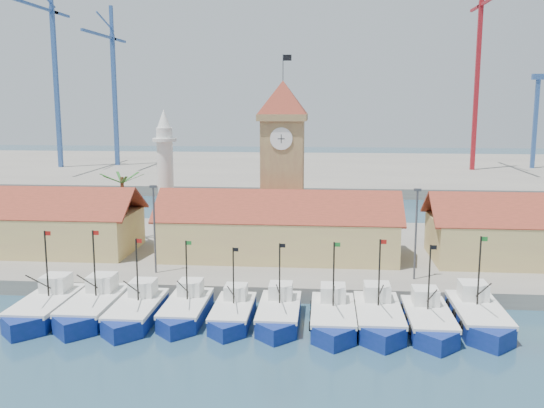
# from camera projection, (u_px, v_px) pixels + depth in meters

# --- Properties ---
(ground) EXTENTS (400.00, 400.00, 0.00)m
(ground) POSITION_uv_depth(u_px,v_px,m) (260.00, 335.00, 49.37)
(ground) COLOR navy
(ground) RESTS_ON ground
(quay) EXTENTS (140.00, 32.00, 1.50)m
(quay) POSITION_uv_depth(u_px,v_px,m) (281.00, 253.00, 72.80)
(quay) COLOR gray
(quay) RESTS_ON ground
(terminal) EXTENTS (240.00, 80.00, 2.00)m
(terminal) POSITION_uv_depth(u_px,v_px,m) (305.00, 170.00, 157.18)
(terminal) COLOR gray
(terminal) RESTS_ON ground
(boat_0) EXTENTS (3.90, 10.68, 8.08)m
(boat_0) POSITION_uv_depth(u_px,v_px,m) (44.00, 309.00, 53.06)
(boat_0) COLOR navy
(boat_0) RESTS_ON ground
(boat_1) EXTENTS (3.91, 10.72, 8.11)m
(boat_1) POSITION_uv_depth(u_px,v_px,m) (92.00, 309.00, 53.12)
(boat_1) COLOR navy
(boat_1) RESTS_ON ground
(boat_2) EXTENTS (3.65, 10.00, 7.57)m
(boat_2) POSITION_uv_depth(u_px,v_px,m) (135.00, 313.00, 52.27)
(boat_2) COLOR navy
(boat_2) RESTS_ON ground
(boat_3) EXTENTS (3.50, 9.58, 7.25)m
(boat_3) POSITION_uv_depth(u_px,v_px,m) (185.00, 311.00, 52.79)
(boat_3) COLOR navy
(boat_3) RESTS_ON ground
(boat_4) EXTENTS (3.29, 9.01, 6.81)m
(boat_4) POSITION_uv_depth(u_px,v_px,m) (232.00, 315.00, 52.05)
(boat_4) COLOR navy
(boat_4) RESTS_ON ground
(boat_5) EXTENTS (3.50, 9.58, 7.25)m
(boat_5) POSITION_uv_depth(u_px,v_px,m) (279.00, 315.00, 51.82)
(boat_5) COLOR navy
(boat_5) RESTS_ON ground
(boat_6) EXTENTS (3.67, 10.05, 7.60)m
(boat_6) POSITION_uv_depth(u_px,v_px,m) (333.00, 319.00, 50.81)
(boat_6) COLOR navy
(boat_6) RESTS_ON ground
(boat_7) EXTENTS (3.79, 10.40, 7.87)m
(boat_7) POSITION_uv_depth(u_px,v_px,m) (379.00, 319.00, 50.75)
(boat_7) COLOR navy
(boat_7) RESTS_ON ground
(boat_8) EXTENTS (3.65, 9.99, 7.56)m
(boat_8) POSITION_uv_depth(u_px,v_px,m) (429.00, 322.00, 50.03)
(boat_8) COLOR navy
(boat_8) RESTS_ON ground
(boat_9) EXTENTS (3.91, 10.72, 8.11)m
(boat_9) POSITION_uv_depth(u_px,v_px,m) (479.00, 318.00, 50.80)
(boat_9) COLOR navy
(boat_9) RESTS_ON ground
(hall_left) EXTENTS (31.20, 10.13, 7.61)m
(hall_left) POSITION_uv_depth(u_px,v_px,m) (7.00, 229.00, 71.07)
(hall_left) COLOR tan
(hall_left) RESTS_ON quay
(hall_center) EXTENTS (27.04, 10.13, 7.61)m
(hall_center) POSITION_uv_depth(u_px,v_px,m) (279.00, 234.00, 68.32)
(hall_center) COLOR tan
(hall_center) RESTS_ON quay
(clock_tower) EXTENTS (5.80, 5.80, 22.70)m
(clock_tower) POSITION_uv_depth(u_px,v_px,m) (283.00, 159.00, 72.85)
(clock_tower) COLOR #A38C54
(clock_tower) RESTS_ON quay
(minaret) EXTENTS (3.00, 3.00, 16.30)m
(minaret) POSITION_uv_depth(u_px,v_px,m) (165.00, 174.00, 76.49)
(minaret) COLOR silver
(minaret) RESTS_ON quay
(palm_tree) EXTENTS (5.60, 5.03, 8.39)m
(palm_tree) POSITION_uv_depth(u_px,v_px,m) (123.00, 203.00, 75.55)
(palm_tree) COLOR brown
(palm_tree) RESTS_ON quay
(lamp_posts) EXTENTS (80.70, 0.25, 9.03)m
(lamp_posts) POSITION_uv_depth(u_px,v_px,m) (278.00, 227.00, 60.00)
(lamp_posts) COLOR #3F3F44
(lamp_posts) RESTS_ON quay
(crane_blue_far) EXTENTS (1.00, 37.38, 46.31)m
(crane_blue_far) POSITION_uv_depth(u_px,v_px,m) (51.00, 62.00, 148.11)
(crane_blue_far) COLOR #305394
(crane_blue_far) RESTS_ON terminal
(crane_blue_near) EXTENTS (1.00, 29.55, 40.35)m
(crane_blue_near) POSITION_uv_depth(u_px,v_px,m) (113.00, 79.00, 154.52)
(crane_blue_near) COLOR #305394
(crane_blue_near) RESTS_ON terminal
(crane_red_right) EXTENTS (1.00, 32.07, 46.89)m
(crane_red_right) POSITION_uv_depth(u_px,v_px,m) (479.00, 61.00, 142.97)
(crane_red_right) COLOR maroon
(crane_red_right) RESTS_ON terminal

